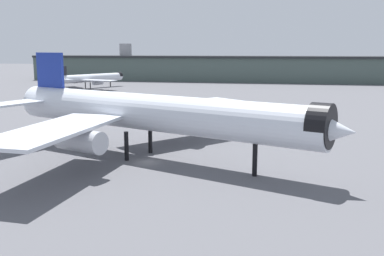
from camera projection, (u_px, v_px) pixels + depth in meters
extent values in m
plane|color=#56565B|center=(147.00, 162.00, 75.40)|extent=(900.00, 900.00, 0.00)
cylinder|color=silver|center=(152.00, 113.00, 76.45)|extent=(58.63, 30.70, 6.33)
cone|color=silver|center=(330.00, 130.00, 60.12)|extent=(8.88, 8.50, 6.20)
cone|color=silver|center=(36.00, 101.00, 92.79)|extent=(9.96, 8.84, 6.01)
cylinder|color=black|center=(321.00, 126.00, 60.71)|extent=(5.20, 7.00, 6.39)
cube|color=silver|center=(184.00, 105.00, 93.15)|extent=(25.76, 27.09, 0.51)
cylinder|color=#B7BAC1|center=(181.00, 117.00, 89.99)|extent=(9.26, 6.67, 3.48)
cube|color=silver|center=(56.00, 129.00, 65.07)|extent=(12.63, 28.48, 0.51)
cylinder|color=#B7BAC1|center=(80.00, 140.00, 67.39)|extent=(9.26, 6.67, 3.48)
cube|color=navy|center=(50.00, 78.00, 89.27)|extent=(6.98, 3.57, 10.13)
cube|color=silver|center=(74.00, 96.00, 96.59)|extent=(9.53, 12.33, 0.38)
cube|color=silver|center=(18.00, 103.00, 84.83)|extent=(9.53, 12.33, 0.38)
cylinder|color=black|center=(255.00, 160.00, 67.01)|extent=(0.76, 0.76, 5.06)
cylinder|color=black|center=(150.00, 140.00, 81.85)|extent=(0.76, 0.76, 5.06)
cylinder|color=black|center=(126.00, 146.00, 76.35)|extent=(0.76, 0.76, 5.06)
cylinder|color=silver|center=(91.00, 78.00, 214.45)|extent=(23.14, 33.11, 3.82)
cone|color=silver|center=(120.00, 76.00, 228.05)|extent=(5.42, 5.56, 3.74)
cone|color=silver|center=(57.00, 80.00, 200.85)|extent=(5.74, 6.14, 3.63)
cylinder|color=black|center=(119.00, 76.00, 227.44)|extent=(4.17, 3.53, 3.86)
cube|color=silver|center=(74.00, 78.00, 219.10)|extent=(15.08, 16.58, 0.31)
cylinder|color=#B7BAC1|center=(78.00, 81.00, 218.68)|extent=(4.56, 5.48, 2.10)
cube|color=silver|center=(99.00, 80.00, 205.79)|extent=(17.55, 9.92, 0.31)
cylinder|color=#B7BAC1|center=(98.00, 83.00, 207.96)|extent=(4.56, 5.48, 2.10)
cube|color=black|center=(62.00, 73.00, 202.49)|extent=(2.71, 3.93, 6.11)
cube|color=silver|center=(56.00, 78.00, 205.20)|extent=(7.38, 6.38, 0.23)
cube|color=silver|center=(66.00, 79.00, 199.63)|extent=(7.38, 6.38, 0.23)
cylinder|color=black|center=(110.00, 84.00, 223.77)|extent=(0.46, 0.46, 3.06)
cylinder|color=black|center=(85.00, 85.00, 215.01)|extent=(0.46, 0.46, 3.06)
cylinder|color=black|center=(90.00, 86.00, 212.40)|extent=(0.46, 0.46, 3.06)
cube|color=#475651|center=(231.00, 70.00, 257.91)|extent=(240.78, 30.04, 13.63)
cube|color=#232628|center=(231.00, 57.00, 256.59)|extent=(240.86, 32.07, 1.20)
cylinder|color=#939399|center=(126.00, 62.00, 269.34)|extent=(7.30, 7.30, 21.94)
cube|color=black|center=(203.00, 122.00, 115.05)|extent=(2.77, 2.75, 0.20)
cube|color=beige|center=(203.00, 119.00, 114.90)|extent=(2.77, 2.75, 1.40)
sphere|color=black|center=(208.00, 122.00, 114.75)|extent=(0.44, 0.44, 0.44)
sphere|color=black|center=(203.00, 123.00, 113.87)|extent=(0.44, 0.44, 0.44)
sphere|color=black|center=(203.00, 121.00, 116.26)|extent=(0.44, 0.44, 0.44)
sphere|color=black|center=(199.00, 122.00, 115.37)|extent=(0.44, 0.44, 0.44)
cone|color=#F2600C|center=(1.00, 136.00, 96.47)|extent=(0.53, 0.53, 0.66)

